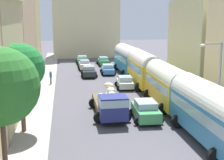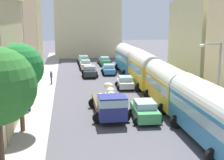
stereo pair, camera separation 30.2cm
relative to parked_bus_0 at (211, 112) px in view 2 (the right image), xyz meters
The scene contains 23 objects.
ground_plane 21.12m from the parked_bus_0, 102.65° to the left, with size 154.00×154.00×0.00m, color #4E4C53.
sidewalk_left 23.77m from the parked_bus_0, 120.03° to the left, with size 2.50×70.00×0.14m, color #9C9590.
sidewalk_right 20.78m from the parked_bus_0, 82.63° to the left, with size 2.50×70.00×0.14m, color #969F90.
building_left_2 24.74m from the parked_bus_0, 129.75° to the left, with size 5.44×13.61×13.02m.
building_left_3 34.52m from the parked_bus_0, 117.10° to the left, with size 5.01×9.21×12.68m.
building_right_2 17.03m from the parked_bus_0, 68.28° to the left, with size 4.61×10.02×10.20m.
distant_church 49.20m from the parked_bus_0, 95.39° to the left, with size 13.62×7.26×21.32m.
parked_bus_0 is the anchor object (origin of this frame).
parked_bus_1 9.00m from the parked_bus_0, 90.00° to the left, with size 3.33×8.58×3.96m.
parked_bus_2 18.00m from the parked_bus_0, 90.00° to the left, with size 3.40×9.76×4.20m.
parked_bus_3 27.00m from the parked_bus_0, 90.00° to the left, with size 3.35×9.32×4.17m.
cargo_truck_0 8.70m from the parked_bus_0, 132.10° to the left, with size 3.04×7.36×2.28m.
car_0 25.81m from the parked_bus_0, 103.43° to the left, with size 2.45×4.24×1.55m.
car_1 31.79m from the parked_bus_0, 101.23° to the left, with size 2.21×3.87×1.57m.
car_2 37.87m from the parked_bus_0, 99.36° to the left, with size 2.35×4.00×1.50m.
car_3 6.26m from the parked_bus_0, 119.85° to the left, with size 2.49×4.08×1.60m.
car_4 17.12m from the parked_bus_0, 98.20° to the left, with size 2.43×3.73×1.45m.
car_5 26.81m from the parked_bus_0, 96.60° to the left, with size 2.34×4.01×1.46m.
car_6 35.21m from the parked_bus_0, 94.29° to the left, with size 2.21×3.80×1.51m.
pedestrian_0 23.04m from the parked_bus_0, 118.91° to the left, with size 0.34×0.34×1.78m.
pedestrian_1 15.30m from the parked_bus_0, 145.31° to the left, with size 0.44×0.44×1.83m.
streetlamp_near 3.70m from the parked_bus_0, 59.64° to the left, with size 1.73×0.28×6.45m.
roadside_tree_1 13.33m from the parked_bus_0, 162.95° to the left, with size 3.42×3.42×6.49m.
Camera 2 is at (-4.63, -11.89, 8.20)m, focal length 50.02 mm.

